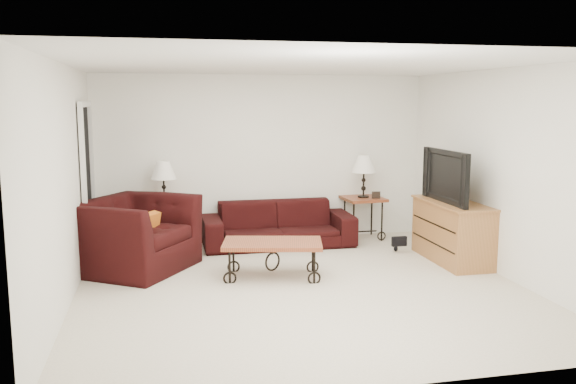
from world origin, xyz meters
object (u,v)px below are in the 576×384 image
at_px(side_table_right, 363,218).
at_px(tv_stand, 452,232).
at_px(lamp_left, 164,183).
at_px(coffee_table, 273,259).
at_px(backpack, 396,237).
at_px(armchair, 134,235).
at_px(sofa, 278,224).
at_px(lamp_right, 364,177).
at_px(television, 453,176).
at_px(side_table_left, 165,227).

distance_m(side_table_right, tv_stand, 1.67).
relative_size(lamp_left, coffee_table, 0.54).
relative_size(tv_stand, backpack, 3.16).
bearing_deg(armchair, backpack, -53.72).
bearing_deg(sofa, backpack, -24.12).
bearing_deg(lamp_right, tv_stand, -64.45).
bearing_deg(side_table_right, television, -65.07).
xyz_separation_m(coffee_table, tv_stand, (2.47, 0.24, 0.18)).
relative_size(lamp_right, armchair, 0.47).
bearing_deg(sofa, lamp_left, 173.67).
relative_size(lamp_left, tv_stand, 0.48).
bearing_deg(lamp_left, armchair, -110.55).
distance_m(side_table_right, coffee_table, 2.47).
bearing_deg(tv_stand, lamp_right, 115.55).
bearing_deg(tv_stand, lamp_left, 157.94).
xyz_separation_m(tv_stand, television, (-0.02, -0.00, 0.74)).
bearing_deg(side_table_right, lamp_right, 0.00).
bearing_deg(television, lamp_left, -112.16).
xyz_separation_m(lamp_left, coffee_table, (1.24, -1.74, -0.73)).
relative_size(lamp_left, television, 0.53).
xyz_separation_m(lamp_left, tv_stand, (3.72, -1.51, -0.55)).
bearing_deg(lamp_left, tv_stand, -22.06).
bearing_deg(tv_stand, television, -180.00).
bearing_deg(sofa, coffee_table, -103.66).
bearing_deg(side_table_right, sofa, -172.53).
height_order(sofa, tv_stand, tv_stand).
xyz_separation_m(side_table_left, lamp_left, (0.00, 0.00, 0.63)).
bearing_deg(tv_stand, sofa, 147.65).
distance_m(coffee_table, television, 2.63).
xyz_separation_m(lamp_left, lamp_right, (3.00, 0.00, 0.02)).
relative_size(side_table_right, armchair, 0.47).
distance_m(lamp_right, armchair, 3.58).
relative_size(side_table_left, coffee_table, 0.54).
bearing_deg(sofa, television, -32.60).
distance_m(coffee_table, backpack, 2.12).
distance_m(side_table_left, television, 4.08).
distance_m(sofa, backpack, 1.72).
xyz_separation_m(armchair, backpack, (3.57, 0.15, -0.24)).
bearing_deg(side_table_left, tv_stand, -22.06).
distance_m(sofa, television, 2.59).
relative_size(sofa, lamp_left, 3.47).
bearing_deg(backpack, lamp_left, 163.23).
bearing_deg(side_table_right, tv_stand, -64.45).
height_order(side_table_right, coffee_table, side_table_right).
bearing_deg(coffee_table, sofa, 76.34).
relative_size(armchair, television, 1.16).
bearing_deg(side_table_left, backpack, -15.43).
xyz_separation_m(sofa, lamp_left, (-1.62, 0.18, 0.63)).
relative_size(side_table_left, lamp_right, 0.98).
xyz_separation_m(television, backpack, (-0.51, 0.63, -0.93)).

